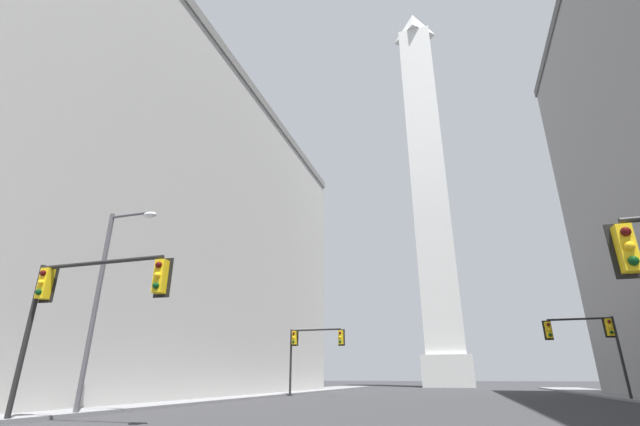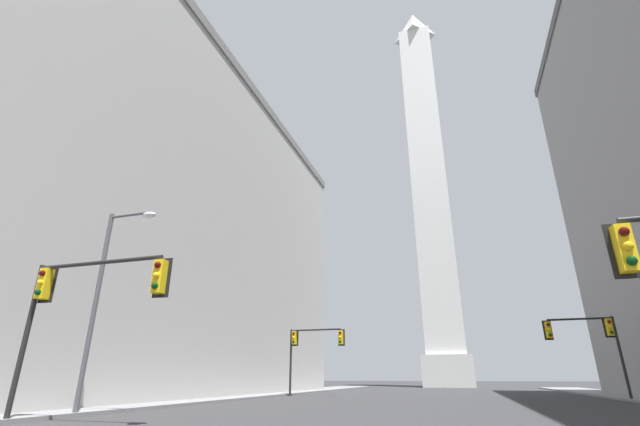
# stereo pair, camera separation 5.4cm
# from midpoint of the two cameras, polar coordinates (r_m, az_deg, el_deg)

# --- Properties ---
(sidewalk_left) EXTENTS (5.00, 85.05, 0.15)m
(sidewalk_left) POSITION_cam_midpoint_polar(r_m,az_deg,el_deg) (32.38, -14.48, -22.83)
(sidewalk_left) COLOR slate
(sidewalk_left) RESTS_ON ground_plane
(building_left) EXTENTS (29.12, 48.74, 27.66)m
(building_left) POSITION_cam_midpoint_polar(r_m,az_deg,el_deg) (44.11, -27.75, -2.22)
(building_left) COLOR #B2AFAA
(building_left) RESTS_ON ground_plane
(obelisk) EXTENTS (7.53, 7.53, 74.25)m
(obelisk) POSITION_cam_midpoint_polar(r_m,az_deg,el_deg) (80.90, 14.30, 4.90)
(obelisk) COLOR silver
(obelisk) RESTS_ON ground_plane
(traffic_light_near_left) EXTENTS (5.69, 0.52, 5.27)m
(traffic_light_near_left) POSITION_cam_midpoint_polar(r_m,az_deg,el_deg) (17.25, -29.56, -9.60)
(traffic_light_near_left) COLOR black
(traffic_light_near_left) RESTS_ON ground_plane
(traffic_light_mid_right) EXTENTS (4.49, 0.53, 5.25)m
(traffic_light_mid_right) POSITION_cam_midpoint_polar(r_m,az_deg,el_deg) (34.97, 32.48, -13.71)
(traffic_light_mid_right) COLOR black
(traffic_light_mid_right) RESTS_ON ground_plane
(traffic_light_mid_left) EXTENTS (4.89, 0.52, 5.28)m
(traffic_light_mid_left) POSITION_cam_midpoint_polar(r_m,az_deg,el_deg) (37.60, -1.43, -17.09)
(traffic_light_mid_left) COLOR black
(traffic_light_mid_left) RESTS_ON ground_plane
(street_lamp) EXTENTS (2.46, 0.36, 8.30)m
(street_lamp) POSITION_cam_midpoint_polar(r_m,az_deg,el_deg) (20.41, -26.62, -8.62)
(street_lamp) COLOR #4C4C51
(street_lamp) RESTS_ON ground_plane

